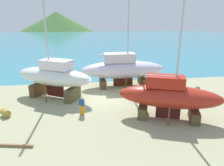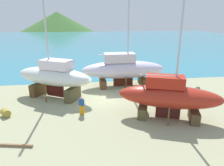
% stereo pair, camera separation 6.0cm
% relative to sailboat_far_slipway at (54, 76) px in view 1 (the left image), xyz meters
% --- Properties ---
extents(ground_plane, '(39.42, 39.42, 0.00)m').
position_rel_sailboat_far_slipway_xyz_m(ground_plane, '(4.86, -4.61, -2.35)').
color(ground_plane, '#9C9C76').
extents(sea_water, '(157.70, 112.86, 0.01)m').
position_rel_sailboat_far_slipway_xyz_m(sea_water, '(4.86, 61.36, -2.35)').
color(sea_water, teal).
rests_on(sea_water, ground).
extents(headland_hill, '(100.18, 100.18, 26.65)m').
position_rel_sailboat_far_slipway_xyz_m(headland_hill, '(-15.85, 140.77, -2.35)').
color(headland_hill, '#3B662E').
rests_on(headland_hill, ground).
extents(sailboat_far_slipway, '(8.95, 6.65, 13.07)m').
position_rel_sailboat_far_slipway_xyz_m(sailboat_far_slipway, '(0.00, 0.00, 0.00)').
color(sailboat_far_slipway, brown).
rests_on(sailboat_far_slipway, ground).
extents(sailboat_small_center, '(8.68, 5.27, 14.89)m').
position_rel_sailboat_far_slipway_xyz_m(sailboat_small_center, '(9.94, -6.19, -0.32)').
color(sailboat_small_center, brown).
rests_on(sailboat_small_center, ground).
extents(sailboat_large_starboard, '(10.23, 3.55, 15.96)m').
position_rel_sailboat_far_slipway_xyz_m(sailboat_large_starboard, '(7.85, 2.86, -0.14)').
color(sailboat_large_starboard, brown).
rests_on(sailboat_large_starboard, ground).
extents(worker, '(0.50, 0.45, 1.65)m').
position_rel_sailboat_far_slipway_xyz_m(worker, '(2.82, -4.50, -1.50)').
color(worker, orange).
rests_on(worker, ground).
extents(barrel_by_slipway, '(0.90, 1.08, 0.52)m').
position_rel_sailboat_far_slipway_xyz_m(barrel_by_slipway, '(15.96, -0.62, -2.09)').
color(barrel_by_slipway, '#303228').
rests_on(barrel_by_slipway, ground).
extents(barrel_tar_black, '(0.99, 1.01, 0.64)m').
position_rel_sailboat_far_slipway_xyz_m(barrel_tar_black, '(-3.70, -3.98, -2.03)').
color(barrel_tar_black, '#A28631').
rests_on(barrel_tar_black, ground).
extents(timber_long_aft, '(2.99, 0.72, 0.17)m').
position_rel_sailboat_far_slipway_xyz_m(timber_long_aft, '(-1.85, -8.61, -2.26)').
color(timber_long_aft, '#8E6747').
rests_on(timber_long_aft, ground).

